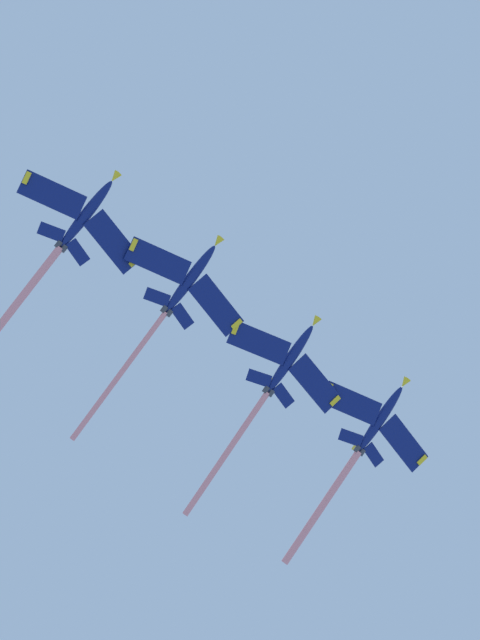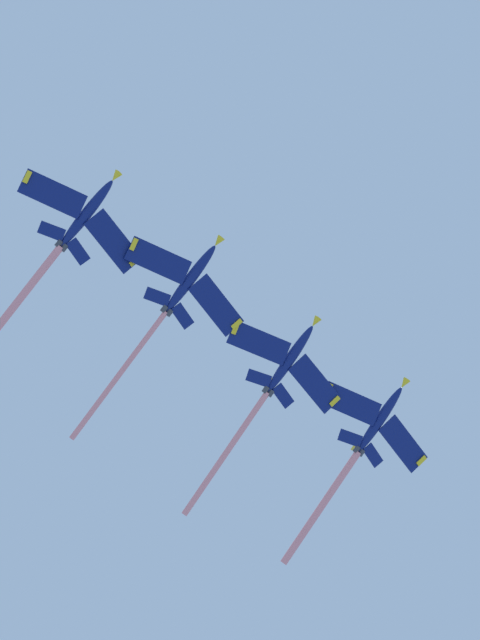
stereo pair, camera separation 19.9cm
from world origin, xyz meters
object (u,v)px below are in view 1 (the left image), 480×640
at_px(jet_centre, 174,300).
at_px(jet_inner_left, 273,384).
at_px(jet_far_left, 361,447).
at_px(jet_inner_right, 63,244).

bearing_deg(jet_centre, jet_inner_left, 123.25).
distance_m(jet_far_left, jet_inner_right, 53.42).
bearing_deg(jet_inner_left, jet_centre, -56.75).
bearing_deg(jet_inner_right, jet_far_left, 117.90).
xyz_separation_m(jet_centre, jet_inner_right, (6.10, -16.41, -0.81)).
distance_m(jet_inner_left, jet_inner_right, 36.42).
xyz_separation_m(jet_inner_left, jet_inner_right, (16.59, -32.42, -0.48)).
relative_size(jet_far_left, jet_centre, 0.93).
distance_m(jet_far_left, jet_centre, 36.13).
height_order(jet_far_left, jet_inner_left, jet_far_left).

